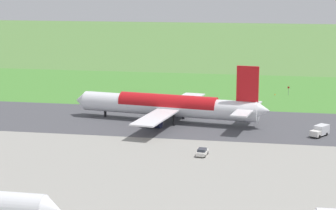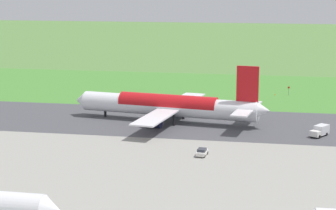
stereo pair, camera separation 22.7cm
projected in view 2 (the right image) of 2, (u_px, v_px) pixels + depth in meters
name	position (u px, v px, depth m)	size (l,w,h in m)	color
ground_plane	(210.00, 123.00, 160.32)	(800.00, 800.00, 0.00)	#547F3D
runway_asphalt	(210.00, 123.00, 160.32)	(600.00, 35.84, 0.06)	#47474C
grass_verge_foreground	(226.00, 92.00, 205.74)	(600.00, 80.00, 0.04)	#478534
airliner_main	(169.00, 106.00, 161.36)	(54.05, 44.40, 15.88)	white
service_truck_fuel	(320.00, 131.00, 146.62)	(4.97, 6.11, 2.65)	silver
service_car_ops	(202.00, 152.00, 130.31)	(2.23, 4.35, 1.62)	silver
no_stopping_sign	(289.00, 90.00, 199.35)	(0.60, 0.10, 2.94)	slate
traffic_cone_orange	(275.00, 94.00, 200.05)	(0.40, 0.40, 0.55)	orange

